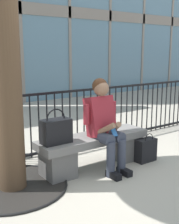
{
  "coord_description": "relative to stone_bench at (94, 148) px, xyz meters",
  "views": [
    {
      "loc": [
        -2.24,
        -3.02,
        1.55
      ],
      "look_at": [
        0.0,
        0.1,
        0.75
      ],
      "focal_mm": 46.66,
      "sensor_mm": 36.0,
      "label": 1
    }
  ],
  "objects": [
    {
      "name": "ground_plane",
      "position": [
        0.0,
        0.0,
        -0.27
      ],
      "size": [
        60.0,
        60.0,
        0.0
      ],
      "primitive_type": "plane",
      "color": "#A8A091"
    },
    {
      "name": "stone_bench",
      "position": [
        0.0,
        0.0,
        0.0
      ],
      "size": [
        1.6,
        0.44,
        0.45
      ],
      "color": "slate",
      "rests_on": "ground"
    },
    {
      "name": "seated_person_with_phone",
      "position": [
        0.07,
        -0.13,
        0.38
      ],
      "size": [
        0.52,
        0.66,
        1.21
      ],
      "color": "#383D4C",
      "rests_on": "ground"
    },
    {
      "name": "handbag_on_bench",
      "position": [
        -0.58,
        -0.01,
        0.34
      ],
      "size": [
        0.36,
        0.2,
        0.43
      ],
      "color": "black",
      "rests_on": "stone_bench"
    },
    {
      "name": "shopping_bag",
      "position": [
        0.73,
        -0.26,
        -0.1
      ],
      "size": [
        0.31,
        0.16,
        0.43
      ],
      "color": "black",
      "rests_on": "ground"
    },
    {
      "name": "plaza_railing",
      "position": [
        0.0,
        0.82,
        0.22
      ],
      "size": [
        9.51,
        0.04,
        0.96
      ],
      "color": "black",
      "rests_on": "ground"
    }
  ]
}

